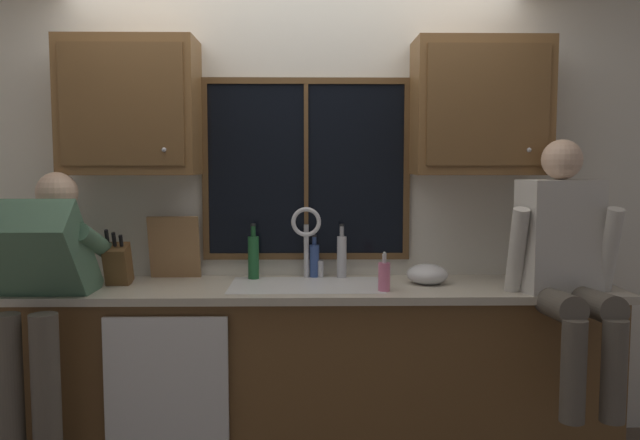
{
  "coord_description": "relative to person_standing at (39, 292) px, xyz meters",
  "views": [
    {
      "loc": [
        0.08,
        -3.65,
        1.57
      ],
      "look_at": [
        0.14,
        -0.3,
        1.27
      ],
      "focal_mm": 36.14,
      "sensor_mm": 36.0,
      "label": 1
    }
  ],
  "objects": [
    {
      "name": "sink",
      "position": [
        1.28,
        0.29,
        -0.12
      ],
      "size": [
        0.8,
        0.46,
        0.21
      ],
      "color": "silver",
      "rests_on": "lower_cabinet_run"
    },
    {
      "name": "lower_cabinet_run",
      "position": [
        1.21,
        0.3,
        -0.51
      ],
      "size": [
        3.32,
        0.58,
        0.88
      ],
      "primitive_type": "cube",
      "color": "brown",
      "rests_on": "floor"
    },
    {
      "name": "person_sitting_on_counter",
      "position": [
        2.55,
        0.02,
        0.16
      ],
      "size": [
        0.54,
        0.64,
        1.26
      ],
      "color": "#595147",
      "rests_on": "countertop"
    },
    {
      "name": "soap_dispenser",
      "position": [
        1.67,
        0.13,
        0.05
      ],
      "size": [
        0.06,
        0.07,
        0.2
      ],
      "color": "pink",
      "rests_on": "countertop"
    },
    {
      "name": "mixing_bowl",
      "position": [
        1.93,
        0.33,
        0.02
      ],
      "size": [
        0.22,
        0.22,
        0.11
      ],
      "primitive_type": "ellipsoid",
      "color": "silver",
      "rests_on": "countertop"
    },
    {
      "name": "bottle_tall_clear",
      "position": [
        0.99,
        0.48,
        0.1
      ],
      "size": [
        0.06,
        0.06,
        0.31
      ],
      "color": "#1E592D",
      "rests_on": "countertop"
    },
    {
      "name": "window_frame_top",
      "position": [
        1.28,
        0.58,
        1.07
      ],
      "size": [
        1.17,
        0.02,
        0.04
      ],
      "primitive_type": "cube",
      "color": "brown"
    },
    {
      "name": "knife_block",
      "position": [
        0.29,
        0.31,
        0.08
      ],
      "size": [
        0.12,
        0.18,
        0.32
      ],
      "color": "brown",
      "rests_on": "countertop"
    },
    {
      "name": "upper_cabinet_left",
      "position": [
        0.34,
        0.42,
        0.91
      ],
      "size": [
        0.71,
        0.36,
        0.72
      ],
      "color": "brown"
    },
    {
      "name": "window_frame_left",
      "position": [
        0.71,
        0.58,
        0.58
      ],
      "size": [
        0.03,
        0.02,
        0.95
      ],
      "primitive_type": "cube",
      "color": "brown"
    },
    {
      "name": "person_standing",
      "position": [
        0.0,
        0.0,
        0.0
      ],
      "size": [
        0.53,
        0.71,
        1.52
      ],
      "color": "#595147",
      "rests_on": "floor"
    },
    {
      "name": "window_frame_right",
      "position": [
        1.85,
        0.58,
        0.58
      ],
      "size": [
        0.03,
        0.02,
        0.95
      ],
      "primitive_type": "cube",
      "color": "brown"
    },
    {
      "name": "upper_cabinet_right",
      "position": [
        2.21,
        0.42,
        0.91
      ],
      "size": [
        0.71,
        0.36,
        0.72
      ],
      "color": "brown"
    },
    {
      "name": "window_glass",
      "position": [
        1.28,
        0.59,
        0.58
      ],
      "size": [
        1.1,
        0.02,
        0.95
      ],
      "primitive_type": "cube",
      "color": "black"
    },
    {
      "name": "dishwasher_front",
      "position": [
        0.6,
        -0.01,
        -0.49
      ],
      "size": [
        0.6,
        0.02,
        0.74
      ],
      "primitive_type": "cube",
      "color": "white"
    },
    {
      "name": "window_mullion_center",
      "position": [
        1.28,
        0.57,
        0.58
      ],
      "size": [
        0.02,
        0.02,
        0.95
      ],
      "primitive_type": "cube",
      "color": "brown"
    },
    {
      "name": "window_frame_bottom",
      "position": [
        1.28,
        0.58,
        0.09
      ],
      "size": [
        1.17,
        0.02,
        0.04
      ],
      "primitive_type": "cube",
      "color": "brown"
    },
    {
      "name": "bottle_green_glass",
      "position": [
        1.48,
        0.5,
        0.1
      ],
      "size": [
        0.05,
        0.05,
        0.3
      ],
      "color": "#B7B7BC",
      "rests_on": "countertop"
    },
    {
      "name": "countertop",
      "position": [
        1.21,
        0.28,
        -0.05
      ],
      "size": [
        3.38,
        0.62,
        0.04
      ],
      "primitive_type": "cube",
      "color": "beige",
      "rests_on": "lower_cabinet_run"
    },
    {
      "name": "back_wall",
      "position": [
        1.21,
        0.65,
        0.33
      ],
      "size": [
        5.72,
        0.12,
        2.55
      ],
      "primitive_type": "cube",
      "color": "silver",
      "rests_on": "floor"
    },
    {
      "name": "faucet",
      "position": [
        1.29,
        0.47,
        0.23
      ],
      "size": [
        0.18,
        0.09,
        0.4
      ],
      "color": "silver",
      "rests_on": "countertop"
    },
    {
      "name": "bottle_amber_small",
      "position": [
        1.32,
        0.53,
        0.07
      ],
      "size": [
        0.06,
        0.06,
        0.24
      ],
      "color": "#334C8C",
      "rests_on": "countertop"
    },
    {
      "name": "cutting_board",
      "position": [
        0.54,
        0.51,
        0.15
      ],
      "size": [
        0.28,
        0.09,
        0.35
      ],
      "primitive_type": "cube",
      "rotation": [
        0.21,
        0.0,
        0.0
      ],
      "color": "#997047",
      "rests_on": "countertop"
    }
  ]
}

